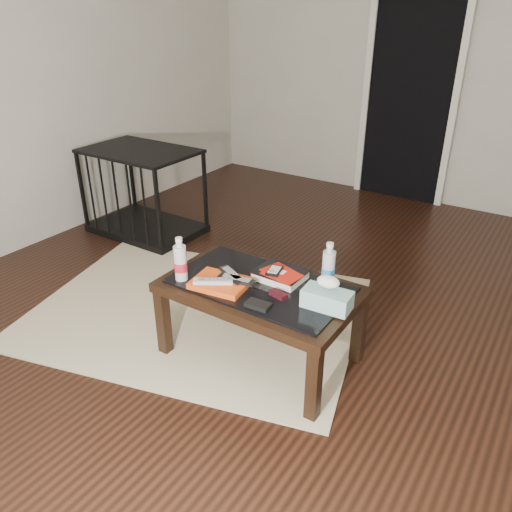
{
  "coord_description": "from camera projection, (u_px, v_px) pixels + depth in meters",
  "views": [
    {
      "loc": [
        1.05,
        -2.37,
        1.75
      ],
      "look_at": [
        -0.25,
        -0.38,
        0.55
      ],
      "focal_mm": 35.0,
      "sensor_mm": 36.0,
      "label": 1
    }
  ],
  "objects": [
    {
      "name": "room_shell",
      "position": [
        346.0,
        36.0,
        2.34
      ],
      "size": [
        5.0,
        5.0,
        5.0
      ],
      "color": "beige",
      "rests_on": "ground"
    },
    {
      "name": "rug",
      "position": [
        196.0,
        311.0,
        3.18
      ],
      "size": [
        2.31,
        1.96,
        0.01
      ],
      "primitive_type": "cube",
      "rotation": [
        0.0,
        0.0,
        0.26
      ],
      "color": "#B8B18E",
      "rests_on": "ground"
    },
    {
      "name": "ground",
      "position": [
        324.0,
        323.0,
        3.07
      ],
      "size": [
        5.0,
        5.0,
        0.0
      ],
      "primitive_type": "plane",
      "color": "black",
      "rests_on": "ground"
    },
    {
      "name": "pet_crate",
      "position": [
        145.0,
        206.0,
        4.21
      ],
      "size": [
        0.9,
        0.61,
        0.71
      ],
      "rotation": [
        0.0,
        0.0,
        -0.01
      ],
      "color": "black",
      "rests_on": "ground"
    },
    {
      "name": "doorway",
      "position": [
        410.0,
        92.0,
        4.64
      ],
      "size": [
        0.9,
        0.08,
        2.07
      ],
      "color": "black",
      "rests_on": "ground"
    },
    {
      "name": "water_bottle_left",
      "position": [
        180.0,
        259.0,
        2.56
      ],
      "size": [
        0.07,
        0.07,
        0.24
      ],
      "primitive_type": "cylinder",
      "rotation": [
        0.0,
        0.0,
        0.12
      ],
      "color": "silver",
      "rests_on": "coffee_table"
    },
    {
      "name": "flip_phone",
      "position": [
        278.0,
        294.0,
        2.46
      ],
      "size": [
        0.1,
        0.07,
        0.02
      ],
      "primitive_type": "cube",
      "rotation": [
        0.0,
        0.0,
        -0.22
      ],
      "color": "black",
      "rests_on": "coffee_table"
    },
    {
      "name": "remote_black_back",
      "position": [
        232.0,
        274.0,
        2.58
      ],
      "size": [
        0.2,
        0.13,
        0.02
      ],
      "primitive_type": "cube",
      "rotation": [
        0.0,
        0.0,
        -0.45
      ],
      "color": "black",
      "rests_on": "magazines"
    },
    {
      "name": "wallet",
      "position": [
        258.0,
        305.0,
        2.37
      ],
      "size": [
        0.12,
        0.08,
        0.02
      ],
      "primitive_type": "cube",
      "rotation": [
        0.0,
        0.0,
        0.06
      ],
      "color": "black",
      "rests_on": "coffee_table"
    },
    {
      "name": "textbook",
      "position": [
        280.0,
        275.0,
        2.61
      ],
      "size": [
        0.25,
        0.21,
        0.05
      ],
      "primitive_type": "cube",
      "rotation": [
        0.0,
        0.0,
        -0.02
      ],
      "color": "black",
      "rests_on": "coffee_table"
    },
    {
      "name": "remote_black_front",
      "position": [
        237.0,
        279.0,
        2.53
      ],
      "size": [
        0.2,
        0.08,
        0.02
      ],
      "primitive_type": "cube",
      "rotation": [
        0.0,
        0.0,
        0.13
      ],
      "color": "black",
      "rests_on": "magazines"
    },
    {
      "name": "ipod",
      "position": [
        274.0,
        271.0,
        2.57
      ],
      "size": [
        0.09,
        0.12,
        0.02
      ],
      "primitive_type": "cube",
      "rotation": [
        0.0,
        0.0,
        0.22
      ],
      "color": "black",
      "rests_on": "dvd_mailers"
    },
    {
      "name": "remote_silver",
      "position": [
        213.0,
        281.0,
        2.52
      ],
      "size": [
        0.2,
        0.15,
        0.02
      ],
      "primitive_type": "cube",
      "rotation": [
        0.0,
        0.0,
        0.56
      ],
      "color": "#B9B9BE",
      "rests_on": "magazines"
    },
    {
      "name": "water_bottle_right",
      "position": [
        329.0,
        264.0,
        2.51
      ],
      "size": [
        0.08,
        0.08,
        0.24
      ],
      "primitive_type": "cylinder",
      "rotation": [
        0.0,
        0.0,
        -0.3
      ],
      "color": "#B5BCC0",
      "rests_on": "coffee_table"
    },
    {
      "name": "dvd_mailers",
      "position": [
        281.0,
        272.0,
        2.58
      ],
      "size": [
        0.22,
        0.19,
        0.01
      ],
      "primitive_type": "cube",
      "rotation": [
        0.0,
        0.0,
        -0.3
      ],
      "color": "red",
      "rests_on": "textbook"
    },
    {
      "name": "coffee_table",
      "position": [
        260.0,
        294.0,
        2.6
      ],
      "size": [
        1.0,
        0.6,
        0.46
      ],
      "color": "black",
      "rests_on": "ground"
    },
    {
      "name": "magazines",
      "position": [
        220.0,
        283.0,
        2.55
      ],
      "size": [
        0.31,
        0.25,
        0.03
      ],
      "primitive_type": "cube",
      "rotation": [
        0.0,
        0.0,
        0.14
      ],
      "color": "#DD4C14",
      "rests_on": "coffee_table"
    },
    {
      "name": "tissue_box",
      "position": [
        327.0,
        299.0,
        2.35
      ],
      "size": [
        0.24,
        0.14,
        0.09
      ],
      "primitive_type": "cube",
      "rotation": [
        0.0,
        0.0,
        0.07
      ],
      "color": "#237383",
      "rests_on": "coffee_table"
    }
  ]
}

